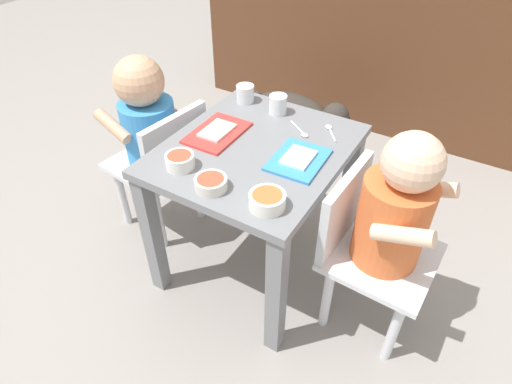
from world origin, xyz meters
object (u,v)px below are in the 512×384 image
veggie_bowl_far (180,161)px  water_cup_right (278,106)px  food_tray_left (217,133)px  cereal_bowl_right_side (212,183)px  food_tray_right (298,160)px  dog (296,115)px  water_cup_left (245,95)px  cereal_bowl_left_side (267,200)px  spoon_by_left_tray (331,131)px  seated_child_right (389,217)px  dining_table (256,173)px  spoon_by_right_tray (301,131)px  seated_child_left (150,128)px

veggie_bowl_far → water_cup_right: bearing=78.1°
food_tray_left → veggie_bowl_far: size_ratio=2.55×
veggie_bowl_far → cereal_bowl_right_side: (0.13, -0.03, -0.00)m
water_cup_right → food_tray_left: bearing=-114.6°
food_tray_right → dog: bearing=116.2°
water_cup_left → cereal_bowl_left_side: (0.33, -0.42, -0.00)m
cereal_bowl_left_side → spoon_by_left_tray: (-0.00, 0.39, -0.02)m
cereal_bowl_right_side → spoon_by_left_tray: cereal_bowl_right_side is taller
seated_child_right → veggie_bowl_far: seated_child_right is taller
dining_table → water_cup_left: (-0.17, 0.22, 0.12)m
dog → spoon_by_right_tray: bearing=-63.2°
seated_child_left → seated_child_right: seated_child_right is taller
water_cup_left → spoon_by_left_tray: water_cup_left is taller
seated_child_left → food_tray_right: 0.55m
veggie_bowl_far → cereal_bowl_left_side: bearing=-3.9°
food_tray_left → water_cup_right: 0.23m
dining_table → cereal_bowl_left_side: 0.28m
cereal_bowl_left_side → spoon_by_right_tray: size_ratio=0.99×
water_cup_left → cereal_bowl_right_side: (0.17, -0.43, -0.01)m
cereal_bowl_right_side → water_cup_left: bearing=111.9°
seated_child_right → food_tray_right: size_ratio=3.72×
food_tray_right → veggie_bowl_far: bearing=-144.5°
spoon_by_left_tray → water_cup_left: bearing=174.3°
seated_child_left → dog: seated_child_left is taller
cereal_bowl_right_side → cereal_bowl_left_side: size_ratio=0.94×
seated_child_left → spoon_by_right_tray: (0.48, 0.14, 0.06)m
dining_table → spoon_by_left_tray: 0.26m
dining_table → cereal_bowl_left_side: bearing=-53.0°
food_tray_right → cereal_bowl_right_side: size_ratio=2.16×
cereal_bowl_right_side → cereal_bowl_left_side: bearing=4.7°
cereal_bowl_left_side → dog: bearing=111.8°
food_tray_left → veggie_bowl_far: veggie_bowl_far is taller
water_cup_left → veggie_bowl_far: (0.05, -0.40, -0.00)m
food_tray_left → water_cup_right: size_ratio=3.30×
food_tray_right → spoon_by_left_tray: 0.19m
cereal_bowl_right_side → spoon_by_right_tray: cereal_bowl_right_side is taller
water_cup_right → spoon_by_left_tray: water_cup_right is taller
dog → veggie_bowl_far: bearing=-85.2°
food_tray_right → water_cup_left: 0.38m
seated_child_right → food_tray_left: size_ratio=3.36×
dog → spoon_by_right_tray: spoon_by_right_tray is taller
seated_child_left → spoon_by_right_tray: 0.50m
cereal_bowl_right_side → spoon_by_left_tray: size_ratio=0.95×
dining_table → food_tray_right: (0.13, -0.00, 0.10)m
dog → cereal_bowl_left_side: size_ratio=5.41×
seated_child_right → food_tray_left: bearing=178.3°
cereal_bowl_left_side → spoon_by_right_tray: cereal_bowl_left_side is taller
food_tray_left → spoon_by_left_tray: food_tray_left is taller
dining_table → water_cup_left: bearing=128.5°
dog → food_tray_left: size_ratio=2.41×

